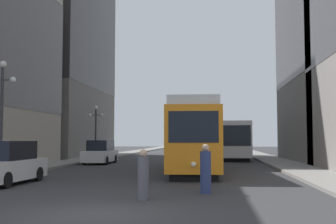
% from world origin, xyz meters
% --- Properties ---
extents(ground_plane, '(200.00, 200.00, 0.00)m').
position_xyz_m(ground_plane, '(0.00, 0.00, 0.00)').
color(ground_plane, '#303033').
extents(sidewalk_left, '(2.65, 120.00, 0.15)m').
position_xyz_m(sidewalk_left, '(-8.33, 40.00, 0.07)').
color(sidewalk_left, gray).
rests_on(sidewalk_left, ground).
extents(sidewalk_right, '(2.65, 120.00, 0.15)m').
position_xyz_m(sidewalk_right, '(8.33, 40.00, 0.07)').
color(sidewalk_right, gray).
rests_on(sidewalk_right, ground).
extents(streetcar, '(3.15, 13.16, 3.89)m').
position_xyz_m(streetcar, '(1.95, 14.41, 2.10)').
color(streetcar, black).
rests_on(streetcar, ground).
extents(transit_bus, '(2.81, 12.97, 3.45)m').
position_xyz_m(transit_bus, '(5.15, 30.67, 1.95)').
color(transit_bus, black).
rests_on(transit_bus, ground).
extents(parked_car_left_near, '(1.93, 4.74, 1.82)m').
position_xyz_m(parked_car_left_near, '(-5.70, 21.56, 0.84)').
color(parked_car_left_near, black).
rests_on(parked_car_left_near, ground).
extents(parked_car_left_mid, '(1.93, 4.65, 1.82)m').
position_xyz_m(parked_car_left_mid, '(-5.70, 6.58, 0.84)').
color(parked_car_left_mid, black).
rests_on(parked_car_left_mid, ground).
extents(pedestrian_crossing_near, '(0.35, 0.35, 1.58)m').
position_xyz_m(pedestrian_crossing_near, '(0.89, 2.64, 0.74)').
color(pedestrian_crossing_near, '#4C4C56').
rests_on(pedestrian_crossing_near, ground).
extents(pedestrian_crossing_far, '(0.39, 0.39, 1.72)m').
position_xyz_m(pedestrian_crossing_far, '(2.80, 4.46, 0.80)').
color(pedestrian_crossing_far, navy).
rests_on(pedestrian_crossing_far, ground).
extents(lamp_post_left_near, '(1.41, 0.36, 5.77)m').
position_xyz_m(lamp_post_left_near, '(-7.60, 9.70, 3.92)').
color(lamp_post_left_near, '#333338').
rests_on(lamp_post_left_near, sidewalk_left).
extents(lamp_post_left_far, '(1.41, 0.36, 4.85)m').
position_xyz_m(lamp_post_left_far, '(-7.60, 26.76, 3.38)').
color(lamp_post_left_far, '#333338').
rests_on(lamp_post_left_far, sidewalk_left).
extents(building_left_midblock, '(11.81, 17.74, 30.07)m').
position_xyz_m(building_left_midblock, '(-15.26, 33.87, 15.51)').
color(building_left_midblock, slate).
rests_on(building_left_midblock, ground).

